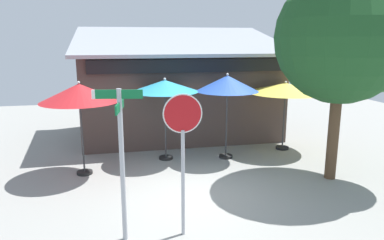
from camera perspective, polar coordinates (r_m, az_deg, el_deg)
ground_plane at (r=9.16m, az=0.35°, el=-11.81°), size 28.00×28.00×0.10m
cafe_building at (r=14.40m, az=-2.10°, el=4.51°), size 7.78×4.92×4.26m
street_sign_post at (r=6.68m, az=-11.10°, el=-4.73°), size 0.88×0.82×2.90m
stop_sign at (r=6.69m, az=-1.46°, el=-3.12°), size 0.73×0.07×2.78m
patio_umbrella_crimson_left at (r=10.26m, az=-17.36°, el=4.02°), size 2.14×2.14×2.65m
patio_umbrella_teal_center at (r=11.13m, az=-4.31°, el=5.26°), size 2.08×2.08×2.60m
patio_umbrella_royal_blue_right at (r=11.28m, az=5.59°, el=5.66°), size 1.94×1.94×2.72m
patio_umbrella_mustard_far_right at (r=12.60m, az=14.55°, el=4.86°), size 2.59×2.59×2.38m
shade_tree at (r=10.17m, az=23.61°, el=11.49°), size 3.67×3.40×5.50m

